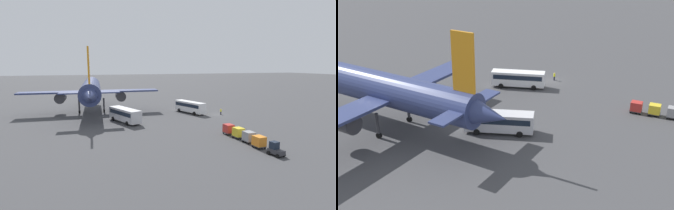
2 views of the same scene
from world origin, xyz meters
The scene contains 8 objects.
ground_plane centered at (0.00, 0.00, 0.00)m, with size 600.00×600.00×0.00m, color #424244.
airplane centered at (14.75, 33.56, 6.71)m, with size 45.04×38.25×17.84m.
shuttle_bus_near centered at (4.64, 6.80, 1.98)m, with size 10.94×5.85×3.32m.
shuttle_bus_far centered at (-1.85, 26.38, 2.01)m, with size 11.22×6.59×3.37m.
worker_person centered at (-0.33, -0.45, 0.87)m, with size 0.38×0.38×1.74m.
cargo_cart_grey centered at (-25.50, 7.96, 1.19)m, with size 2.08×1.78×2.06m.
cargo_cart_yellow centered at (-22.45, 8.13, 1.19)m, with size 2.08×1.78×2.06m.
cargo_cart_red centered at (-19.41, 8.43, 1.19)m, with size 2.08×1.78×2.06m.
Camera 2 is at (-31.29, 78.85, 30.52)m, focal length 45.00 mm.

